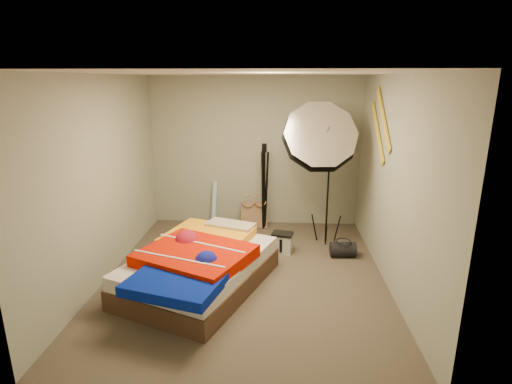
# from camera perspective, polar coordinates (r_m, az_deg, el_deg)

# --- Properties ---
(floor) EXTENTS (4.00, 4.00, 0.00)m
(floor) POSITION_cam_1_polar(r_m,az_deg,el_deg) (5.25, -1.50, -11.84)
(floor) COLOR brown
(floor) RESTS_ON ground
(ceiling) EXTENTS (4.00, 4.00, 0.00)m
(ceiling) POSITION_cam_1_polar(r_m,az_deg,el_deg) (4.65, -1.73, 16.62)
(ceiling) COLOR silver
(ceiling) RESTS_ON wall_back
(wall_back) EXTENTS (3.50, 0.00, 3.50)m
(wall_back) POSITION_cam_1_polar(r_m,az_deg,el_deg) (6.75, -0.17, 5.72)
(wall_back) COLOR #969989
(wall_back) RESTS_ON floor
(wall_front) EXTENTS (3.50, 0.00, 3.50)m
(wall_front) POSITION_cam_1_polar(r_m,az_deg,el_deg) (2.91, -4.96, -8.27)
(wall_front) COLOR #969989
(wall_front) RESTS_ON floor
(wall_left) EXTENTS (0.00, 4.00, 4.00)m
(wall_left) POSITION_cam_1_polar(r_m,az_deg,el_deg) (5.24, -21.05, 1.68)
(wall_left) COLOR #969989
(wall_left) RESTS_ON floor
(wall_right) EXTENTS (0.00, 4.00, 4.00)m
(wall_right) POSITION_cam_1_polar(r_m,az_deg,el_deg) (4.96, 18.96, 1.14)
(wall_right) COLOR #969989
(wall_right) RESTS_ON floor
(tote_bag) EXTENTS (0.46, 0.24, 0.45)m
(tote_bag) POSITION_cam_1_polar(r_m,az_deg,el_deg) (6.78, -0.28, -3.26)
(tote_bag) COLOR #A37C5C
(tote_bag) RESTS_ON floor
(wrapping_roll) EXTENTS (0.13, 0.22, 0.74)m
(wrapping_roll) POSITION_cam_1_polar(r_m,az_deg,el_deg) (6.94, -5.99, -1.61)
(wrapping_roll) COLOR #5AAFD5
(wrapping_roll) RESTS_ON floor
(camera_case) EXTENTS (0.31, 0.25, 0.28)m
(camera_case) POSITION_cam_1_polar(r_m,az_deg,el_deg) (5.85, 3.78, -7.33)
(camera_case) COLOR beige
(camera_case) RESTS_ON floor
(duffel_bag) EXTENTS (0.36, 0.23, 0.22)m
(duffel_bag) POSITION_cam_1_polar(r_m,az_deg,el_deg) (5.85, 12.31, -8.00)
(duffel_bag) COLOR black
(duffel_bag) RESTS_ON floor
(wall_stripe_upper) EXTENTS (0.02, 0.91, 0.78)m
(wall_stripe_upper) POSITION_cam_1_polar(r_m,az_deg,el_deg) (5.42, 17.76, 9.96)
(wall_stripe_upper) COLOR gold
(wall_stripe_upper) RESTS_ON wall_right
(wall_stripe_lower) EXTENTS (0.02, 0.91, 0.78)m
(wall_stripe_lower) POSITION_cam_1_polar(r_m,az_deg,el_deg) (5.68, 16.98, 8.22)
(wall_stripe_lower) COLOR gold
(wall_stripe_lower) RESTS_ON wall_right
(bed) EXTENTS (1.90, 2.31, 0.55)m
(bed) POSITION_cam_1_polar(r_m,az_deg,el_deg) (4.92, -8.07, -10.36)
(bed) COLOR #4B3224
(bed) RESTS_ON floor
(photo_umbrella) EXTENTS (1.30, 0.94, 2.26)m
(photo_umbrella) POSITION_cam_1_polar(r_m,az_deg,el_deg) (5.77, 9.04, 7.53)
(photo_umbrella) COLOR black
(photo_umbrella) RESTS_ON floor
(camera_tripod) EXTENTS (0.08, 0.08, 1.44)m
(camera_tripod) POSITION_cam_1_polar(r_m,az_deg,el_deg) (6.54, 1.16, 1.59)
(camera_tripod) COLOR black
(camera_tripod) RESTS_ON floor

